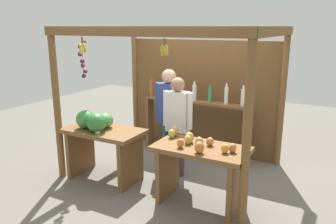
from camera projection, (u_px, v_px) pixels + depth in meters
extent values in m
plane|color=slate|center=(174.00, 170.00, 5.40)|extent=(12.00, 12.00, 0.00)
cylinder|color=brown|center=(57.00, 105.00, 4.90)|extent=(0.10, 0.10, 2.25)
cylinder|color=brown|center=(247.00, 134.00, 3.59)|extent=(0.10, 0.10, 2.25)
cylinder|color=brown|center=(135.00, 85.00, 6.65)|extent=(0.10, 0.10, 2.25)
cylinder|color=brown|center=(282.00, 99.00, 5.34)|extent=(0.10, 0.10, 2.25)
cube|color=brown|center=(135.00, 31.00, 3.98)|extent=(2.93, 0.12, 0.12)
cube|color=brown|center=(99.00, 30.00, 5.51)|extent=(0.12, 2.15, 0.12)
cube|color=brown|center=(274.00, 31.00, 4.20)|extent=(0.12, 2.15, 0.12)
cube|color=brown|center=(201.00, 97.00, 6.04)|extent=(2.83, 0.04, 2.03)
cylinder|color=brown|center=(165.00, 41.00, 3.92)|extent=(0.02, 0.02, 0.06)
ellipsoid|color=gold|center=(167.00, 49.00, 3.93)|extent=(0.04, 0.07, 0.13)
ellipsoid|color=gold|center=(166.00, 51.00, 3.96)|extent=(0.07, 0.06, 0.14)
ellipsoid|color=gold|center=(165.00, 51.00, 3.97)|extent=(0.08, 0.07, 0.14)
ellipsoid|color=gold|center=(163.00, 51.00, 3.96)|extent=(0.04, 0.07, 0.13)
ellipsoid|color=gold|center=(162.00, 50.00, 3.92)|extent=(0.06, 0.05, 0.13)
ellipsoid|color=gold|center=(165.00, 50.00, 3.91)|extent=(0.07, 0.06, 0.14)
cylinder|color=brown|center=(82.00, 39.00, 4.60)|extent=(0.02, 0.02, 0.06)
ellipsoid|color=#D1CC4C|center=(85.00, 47.00, 4.61)|extent=(0.04, 0.10, 0.15)
ellipsoid|color=#D1CC4C|center=(85.00, 48.00, 4.64)|extent=(0.08, 0.08, 0.16)
ellipsoid|color=#D1CC4C|center=(84.00, 48.00, 4.66)|extent=(0.09, 0.04, 0.15)
ellipsoid|color=#D1CC4C|center=(83.00, 48.00, 4.66)|extent=(0.06, 0.05, 0.15)
ellipsoid|color=#D1CC4C|center=(81.00, 49.00, 4.65)|extent=(0.04, 0.07, 0.15)
ellipsoid|color=#D1CC4C|center=(81.00, 49.00, 4.63)|extent=(0.07, 0.07, 0.16)
ellipsoid|color=#D1CC4C|center=(81.00, 48.00, 4.61)|extent=(0.09, 0.04, 0.15)
ellipsoid|color=#D1CC4C|center=(83.00, 48.00, 4.61)|extent=(0.06, 0.06, 0.16)
cylinder|color=#4C422D|center=(82.00, 56.00, 4.83)|extent=(0.01, 0.01, 0.55)
sphere|color=#47142D|center=(84.00, 42.00, 4.80)|extent=(0.06, 0.06, 0.06)
sphere|color=#47142D|center=(80.00, 47.00, 4.78)|extent=(0.06, 0.06, 0.06)
sphere|color=#511938|center=(84.00, 50.00, 4.81)|extent=(0.06, 0.06, 0.06)
sphere|color=#601E42|center=(80.00, 54.00, 4.81)|extent=(0.07, 0.07, 0.07)
sphere|color=#511938|center=(82.00, 61.00, 4.82)|extent=(0.07, 0.07, 0.07)
sphere|color=#601E42|center=(83.00, 66.00, 4.89)|extent=(0.06, 0.06, 0.06)
sphere|color=#601E42|center=(86.00, 71.00, 4.88)|extent=(0.06, 0.06, 0.06)
sphere|color=#511938|center=(84.00, 76.00, 4.90)|extent=(0.06, 0.06, 0.06)
cube|color=brown|center=(103.00, 131.00, 4.92)|extent=(1.19, 0.64, 0.06)
cube|color=brown|center=(81.00, 151.00, 5.24)|extent=(0.06, 0.58, 0.72)
cube|color=brown|center=(131.00, 162.00, 4.80)|extent=(0.06, 0.58, 0.72)
ellipsoid|color=#2D7533|center=(97.00, 123.00, 4.75)|extent=(0.36, 0.36, 0.27)
ellipsoid|color=#38843D|center=(86.00, 119.00, 4.93)|extent=(0.31, 0.31, 0.27)
ellipsoid|color=#429347|center=(105.00, 120.00, 4.97)|extent=(0.33, 0.33, 0.22)
cylinder|color=white|center=(98.00, 130.00, 4.73)|extent=(0.07, 0.07, 0.09)
cube|color=brown|center=(201.00, 149.00, 4.20)|extent=(1.19, 0.64, 0.06)
cube|color=brown|center=(168.00, 170.00, 4.52)|extent=(0.06, 0.58, 0.72)
cube|color=brown|center=(236.00, 186.00, 4.08)|extent=(0.06, 0.58, 0.72)
ellipsoid|color=#CC7038|center=(180.00, 143.00, 4.14)|extent=(0.10, 0.10, 0.12)
ellipsoid|color=gold|center=(225.00, 148.00, 3.97)|extent=(0.12, 0.12, 0.12)
ellipsoid|color=#B79E47|center=(199.00, 142.00, 4.17)|extent=(0.15, 0.15, 0.14)
ellipsoid|color=#A8B24C|center=(172.00, 134.00, 4.51)|extent=(0.12, 0.12, 0.12)
ellipsoid|color=#CC7038|center=(233.00, 148.00, 3.99)|extent=(0.13, 0.13, 0.12)
ellipsoid|color=#CC7038|center=(210.00, 142.00, 4.22)|extent=(0.11, 0.11, 0.11)
ellipsoid|color=#CC7038|center=(199.00, 147.00, 3.97)|extent=(0.16, 0.16, 0.14)
ellipsoid|color=#E07F47|center=(175.00, 131.00, 4.59)|extent=(0.12, 0.12, 0.14)
ellipsoid|color=#B79E47|center=(188.00, 140.00, 4.27)|extent=(0.11, 0.11, 0.12)
ellipsoid|color=#B79E47|center=(189.00, 137.00, 4.34)|extent=(0.16, 0.16, 0.14)
cube|color=brown|center=(150.00, 121.00, 6.36)|extent=(0.05, 0.20, 1.00)
cube|color=brown|center=(245.00, 136.00, 5.51)|extent=(0.05, 0.20, 1.00)
cube|color=brown|center=(194.00, 102.00, 5.82)|extent=(1.84, 0.22, 0.04)
cylinder|color=#994C1E|center=(152.00, 88.00, 6.18)|extent=(0.08, 0.08, 0.29)
cylinder|color=#994C1E|center=(152.00, 79.00, 6.13)|extent=(0.04, 0.04, 0.06)
cylinder|color=#D8B266|center=(166.00, 89.00, 6.04)|extent=(0.07, 0.07, 0.29)
cylinder|color=#D8B266|center=(166.00, 80.00, 6.00)|extent=(0.03, 0.03, 0.06)
cylinder|color=#994C1E|center=(180.00, 91.00, 5.91)|extent=(0.07, 0.07, 0.27)
cylinder|color=#994C1E|center=(180.00, 82.00, 5.87)|extent=(0.03, 0.03, 0.06)
cylinder|color=silver|center=(194.00, 93.00, 5.78)|extent=(0.07, 0.07, 0.28)
cylinder|color=silver|center=(194.00, 83.00, 5.74)|extent=(0.03, 0.03, 0.06)
cylinder|color=#338C4C|center=(210.00, 95.00, 5.65)|extent=(0.06, 0.06, 0.24)
cylinder|color=#338C4C|center=(210.00, 87.00, 5.61)|extent=(0.03, 0.03, 0.06)
cylinder|color=silver|center=(226.00, 96.00, 5.51)|extent=(0.07, 0.07, 0.29)
cylinder|color=silver|center=(227.00, 85.00, 5.47)|extent=(0.03, 0.03, 0.06)
cylinder|color=silver|center=(243.00, 98.00, 5.38)|extent=(0.07, 0.07, 0.28)
cylinder|color=silver|center=(244.00, 87.00, 5.34)|extent=(0.03, 0.03, 0.06)
cylinder|color=#285E6C|center=(166.00, 145.00, 5.43)|extent=(0.11, 0.11, 0.76)
cylinder|color=#285E6C|center=(172.00, 146.00, 5.38)|extent=(0.11, 0.11, 0.76)
cube|color=#2D428C|center=(169.00, 104.00, 5.23)|extent=(0.32, 0.19, 0.64)
cylinder|color=#2D428C|center=(158.00, 100.00, 5.31)|extent=(0.08, 0.08, 0.58)
cylinder|color=#2D428C|center=(180.00, 103.00, 5.13)|extent=(0.08, 0.08, 0.58)
sphere|color=tan|center=(169.00, 76.00, 5.12)|extent=(0.22, 0.22, 0.22)
cylinder|color=#443740|center=(174.00, 152.00, 5.17)|extent=(0.11, 0.11, 0.72)
cylinder|color=#443740|center=(181.00, 154.00, 5.11)|extent=(0.11, 0.11, 0.72)
cube|color=white|center=(178.00, 111.00, 4.97)|extent=(0.32, 0.19, 0.61)
cylinder|color=white|center=(166.00, 108.00, 5.06)|extent=(0.08, 0.08, 0.55)
cylinder|color=white|center=(190.00, 111.00, 4.87)|extent=(0.08, 0.08, 0.55)
sphere|color=#997051|center=(178.00, 85.00, 4.87)|extent=(0.21, 0.21, 0.21)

